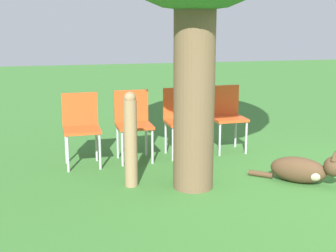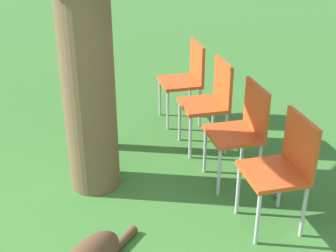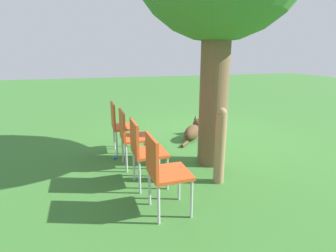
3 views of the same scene
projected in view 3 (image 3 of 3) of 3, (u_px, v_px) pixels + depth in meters
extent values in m
plane|color=#38702D|center=(204.00, 142.00, 5.21)|extent=(30.00, 30.00, 0.00)
cylinder|color=brown|center=(214.00, 87.00, 3.92)|extent=(0.43, 0.43, 2.42)
ellipsoid|color=#513823|center=(192.00, 132.00, 5.33)|extent=(0.60, 0.64, 0.29)
ellipsoid|color=#C6B293|center=(195.00, 131.00, 5.48)|extent=(0.31, 0.31, 0.18)
sphere|color=#513823|center=(198.00, 124.00, 5.63)|extent=(0.31, 0.31, 0.22)
cylinder|color=#C6B293|center=(200.00, 123.00, 5.74)|extent=(0.13, 0.13, 0.09)
cone|color=#513823|center=(195.00, 118.00, 5.62)|extent=(0.07, 0.07, 0.10)
cone|color=#513823|center=(201.00, 118.00, 5.57)|extent=(0.07, 0.07, 0.10)
cylinder|color=#513823|center=(185.00, 144.00, 4.99)|extent=(0.23, 0.25, 0.06)
cylinder|color=#937551|center=(220.00, 149.00, 3.47)|extent=(0.14, 0.14, 0.95)
sphere|color=#937551|center=(222.00, 113.00, 3.33)|extent=(0.13, 0.13, 0.13)
cube|color=#D14C1E|center=(125.00, 127.00, 4.59)|extent=(0.43, 0.45, 0.04)
cube|color=#D14C1E|center=(113.00, 115.00, 4.47)|extent=(0.04, 0.44, 0.41)
cylinder|color=#B7B7BC|center=(134.00, 136.00, 4.88)|extent=(0.03, 0.03, 0.44)
cylinder|color=#B7B7BC|center=(138.00, 142.00, 4.53)|extent=(0.03, 0.03, 0.44)
cylinder|color=#B7B7BC|center=(114.00, 137.00, 4.77)|extent=(0.03, 0.03, 0.44)
cylinder|color=#B7B7BC|center=(117.00, 144.00, 4.42)|extent=(0.03, 0.03, 0.44)
cube|color=#D14C1E|center=(136.00, 138.00, 4.00)|extent=(0.43, 0.45, 0.04)
cube|color=#D14C1E|center=(122.00, 124.00, 3.88)|extent=(0.04, 0.44, 0.41)
cylinder|color=#B7B7BC|center=(145.00, 147.00, 4.29)|extent=(0.03, 0.03, 0.44)
cylinder|color=#B7B7BC|center=(150.00, 155.00, 3.94)|extent=(0.03, 0.03, 0.44)
cylinder|color=#B7B7BC|center=(123.00, 149.00, 4.18)|extent=(0.03, 0.03, 0.44)
cylinder|color=#B7B7BC|center=(126.00, 158.00, 3.83)|extent=(0.03, 0.03, 0.44)
cube|color=#D14C1E|center=(150.00, 152.00, 3.40)|extent=(0.43, 0.45, 0.04)
cube|color=#D14C1E|center=(134.00, 137.00, 3.29)|extent=(0.04, 0.44, 0.41)
cylinder|color=#B7B7BC|center=(159.00, 162.00, 3.70)|extent=(0.03, 0.03, 0.44)
cylinder|color=#B7B7BC|center=(167.00, 173.00, 3.35)|extent=(0.03, 0.03, 0.44)
cylinder|color=#B7B7BC|center=(134.00, 165.00, 3.59)|extent=(0.03, 0.03, 0.44)
cylinder|color=#B7B7BC|center=(140.00, 177.00, 3.24)|extent=(0.03, 0.03, 0.44)
cube|color=#D14C1E|center=(170.00, 173.00, 2.81)|extent=(0.43, 0.45, 0.04)
cube|color=#D14C1E|center=(152.00, 156.00, 2.70)|extent=(0.04, 0.44, 0.41)
cylinder|color=#B7B7BC|center=(179.00, 183.00, 3.11)|extent=(0.03, 0.03, 0.44)
cylinder|color=#B7B7BC|center=(191.00, 199.00, 2.76)|extent=(0.03, 0.03, 0.44)
cylinder|color=#B7B7BC|center=(150.00, 187.00, 3.00)|extent=(0.03, 0.03, 0.44)
cylinder|color=#B7B7BC|center=(159.00, 205.00, 2.65)|extent=(0.03, 0.03, 0.44)
sphere|color=blue|center=(115.00, 157.00, 4.36)|extent=(0.07, 0.07, 0.07)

